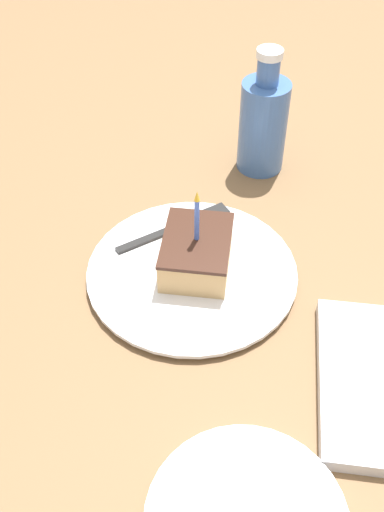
{
  "coord_description": "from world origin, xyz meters",
  "views": [
    {
      "loc": [
        -0.09,
        0.59,
        0.61
      ],
      "look_at": [
        -0.02,
        0.03,
        0.04
      ],
      "focal_mm": 42.0,
      "sensor_mm": 36.0,
      "label": 1
    }
  ],
  "objects_px": {
    "plate": "(192,272)",
    "fork": "(181,225)",
    "cake_slice": "(197,252)",
    "bottle": "(263,123)"
  },
  "relations": [
    {
      "from": "bottle",
      "to": "cake_slice",
      "type": "bearing_deg",
      "value": 74.31
    },
    {
      "from": "bottle",
      "to": "fork",
      "type": "bearing_deg",
      "value": 60.45
    },
    {
      "from": "plate",
      "to": "bottle",
      "type": "bearing_deg",
      "value": -106.27
    },
    {
      "from": "fork",
      "to": "cake_slice",
      "type": "bearing_deg",
      "value": 113.09
    },
    {
      "from": "fork",
      "to": "bottle",
      "type": "xyz_separation_m",
      "value": [
        -0.1,
        -0.19,
        0.07
      ]
    },
    {
      "from": "plate",
      "to": "fork",
      "type": "distance_m",
      "value": 0.09
    },
    {
      "from": "cake_slice",
      "to": "fork",
      "type": "relative_size",
      "value": 0.84
    },
    {
      "from": "plate",
      "to": "fork",
      "type": "relative_size",
      "value": 1.87
    },
    {
      "from": "plate",
      "to": "cake_slice",
      "type": "xyz_separation_m",
      "value": [
        -0.01,
        -0.01,
        0.03
      ]
    },
    {
      "from": "fork",
      "to": "bottle",
      "type": "relative_size",
      "value": 0.75
    }
  ]
}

